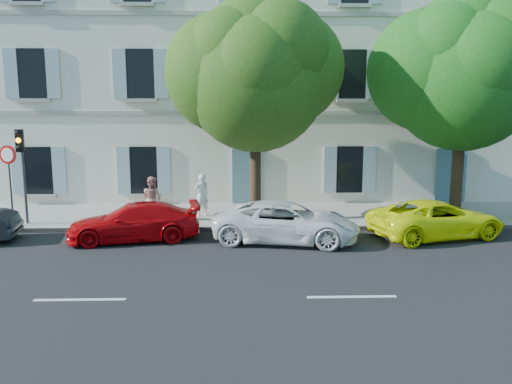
{
  "coord_description": "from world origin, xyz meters",
  "views": [
    {
      "loc": [
        -2.44,
        -14.5,
        4.09
      ],
      "look_at": [
        -1.96,
        2.0,
        1.4
      ],
      "focal_mm": 35.0,
      "sensor_mm": 36.0,
      "label": 1
    }
  ],
  "objects_px": {
    "traffic_light": "(21,156)",
    "pedestrian_a": "(202,195)",
    "car_red_coupe": "(134,222)",
    "car_white_coupe": "(286,222)",
    "tree_right": "(463,79)",
    "tree_left": "(255,81)",
    "road_sign": "(9,168)",
    "car_yellow_supercar": "(437,219)",
    "pedestrian_b": "(152,199)"
  },
  "relations": [
    {
      "from": "traffic_light",
      "to": "pedestrian_a",
      "type": "relative_size",
      "value": 2.08
    },
    {
      "from": "car_red_coupe",
      "to": "car_white_coupe",
      "type": "distance_m",
      "value": 4.84
    },
    {
      "from": "car_white_coupe",
      "to": "tree_right",
      "type": "distance_m",
      "value": 8.24
    },
    {
      "from": "tree_left",
      "to": "road_sign",
      "type": "relative_size",
      "value": 2.77
    },
    {
      "from": "road_sign",
      "to": "tree_right",
      "type": "bearing_deg",
      "value": 1.95
    },
    {
      "from": "car_white_coupe",
      "to": "traffic_light",
      "type": "height_order",
      "value": "traffic_light"
    },
    {
      "from": "car_yellow_supercar",
      "to": "road_sign",
      "type": "height_order",
      "value": "road_sign"
    },
    {
      "from": "car_red_coupe",
      "to": "tree_right",
      "type": "xyz_separation_m",
      "value": [
        11.25,
        2.13,
        4.6
      ]
    },
    {
      "from": "car_white_coupe",
      "to": "road_sign",
      "type": "height_order",
      "value": "road_sign"
    },
    {
      "from": "tree_right",
      "to": "pedestrian_b",
      "type": "bearing_deg",
      "value": 179.56
    },
    {
      "from": "car_red_coupe",
      "to": "pedestrian_b",
      "type": "distance_m",
      "value": 2.26
    },
    {
      "from": "pedestrian_a",
      "to": "pedestrian_b",
      "type": "height_order",
      "value": "pedestrian_b"
    },
    {
      "from": "car_red_coupe",
      "to": "tree_left",
      "type": "height_order",
      "value": "tree_left"
    },
    {
      "from": "car_red_coupe",
      "to": "pedestrian_b",
      "type": "relative_size",
      "value": 2.55
    },
    {
      "from": "car_yellow_supercar",
      "to": "pedestrian_a",
      "type": "bearing_deg",
      "value": 54.02
    },
    {
      "from": "pedestrian_b",
      "to": "car_white_coupe",
      "type": "bearing_deg",
      "value": -178.64
    },
    {
      "from": "pedestrian_a",
      "to": "tree_left",
      "type": "bearing_deg",
      "value": 123.86
    },
    {
      "from": "tree_right",
      "to": "pedestrian_a",
      "type": "distance_m",
      "value": 10.3
    },
    {
      "from": "car_red_coupe",
      "to": "tree_left",
      "type": "distance_m",
      "value": 6.35
    },
    {
      "from": "tree_right",
      "to": "car_white_coupe",
      "type": "bearing_deg",
      "value": -159.29
    },
    {
      "from": "car_yellow_supercar",
      "to": "road_sign",
      "type": "xyz_separation_m",
      "value": [
        -14.31,
        1.5,
        1.54
      ]
    },
    {
      "from": "car_yellow_supercar",
      "to": "tree_left",
      "type": "distance_m",
      "value": 7.65
    },
    {
      "from": "car_white_coupe",
      "to": "pedestrian_a",
      "type": "height_order",
      "value": "pedestrian_a"
    },
    {
      "from": "car_red_coupe",
      "to": "traffic_light",
      "type": "bearing_deg",
      "value": -122.98
    },
    {
      "from": "tree_left",
      "to": "pedestrian_b",
      "type": "bearing_deg",
      "value": 178.43
    },
    {
      "from": "car_red_coupe",
      "to": "traffic_light",
      "type": "height_order",
      "value": "traffic_light"
    },
    {
      "from": "car_red_coupe",
      "to": "pedestrian_b",
      "type": "height_order",
      "value": "pedestrian_b"
    },
    {
      "from": "tree_left",
      "to": "traffic_light",
      "type": "height_order",
      "value": "tree_left"
    },
    {
      "from": "car_red_coupe",
      "to": "road_sign",
      "type": "relative_size",
      "value": 1.48
    },
    {
      "from": "tree_right",
      "to": "pedestrian_a",
      "type": "bearing_deg",
      "value": 174.49
    },
    {
      "from": "car_red_coupe",
      "to": "car_yellow_supercar",
      "type": "xyz_separation_m",
      "value": [
        9.77,
        0.1,
        0.02
      ]
    },
    {
      "from": "tree_left",
      "to": "road_sign",
      "type": "distance_m",
      "value": 8.98
    },
    {
      "from": "pedestrian_a",
      "to": "pedestrian_b",
      "type": "bearing_deg",
      "value": -6.29
    },
    {
      "from": "tree_right",
      "to": "road_sign",
      "type": "height_order",
      "value": "tree_right"
    },
    {
      "from": "traffic_light",
      "to": "car_red_coupe",
      "type": "bearing_deg",
      "value": -23.24
    },
    {
      "from": "car_yellow_supercar",
      "to": "pedestrian_b",
      "type": "height_order",
      "value": "pedestrian_b"
    },
    {
      "from": "car_red_coupe",
      "to": "car_white_coupe",
      "type": "bearing_deg",
      "value": 76.77
    },
    {
      "from": "car_red_coupe",
      "to": "pedestrian_b",
      "type": "bearing_deg",
      "value": 165.48
    },
    {
      "from": "traffic_light",
      "to": "pedestrian_b",
      "type": "bearing_deg",
      "value": 5.61
    },
    {
      "from": "car_red_coupe",
      "to": "tree_left",
      "type": "bearing_deg",
      "value": 108.61
    },
    {
      "from": "road_sign",
      "to": "pedestrian_a",
      "type": "relative_size",
      "value": 1.74
    },
    {
      "from": "tree_right",
      "to": "traffic_light",
      "type": "xyz_separation_m",
      "value": [
        -15.42,
        -0.34,
        -2.65
      ]
    },
    {
      "from": "road_sign",
      "to": "pedestrian_b",
      "type": "height_order",
      "value": "road_sign"
    },
    {
      "from": "car_white_coupe",
      "to": "tree_left",
      "type": "relative_size",
      "value": 0.59
    },
    {
      "from": "car_red_coupe",
      "to": "car_yellow_supercar",
      "type": "height_order",
      "value": "car_yellow_supercar"
    },
    {
      "from": "car_yellow_supercar",
      "to": "tree_right",
      "type": "height_order",
      "value": "tree_right"
    },
    {
      "from": "pedestrian_a",
      "to": "car_red_coupe",
      "type": "bearing_deg",
      "value": 26.2
    },
    {
      "from": "tree_right",
      "to": "car_red_coupe",
      "type": "bearing_deg",
      "value": -169.26
    },
    {
      "from": "car_white_coupe",
      "to": "tree_right",
      "type": "relative_size",
      "value": 0.58
    },
    {
      "from": "traffic_light",
      "to": "pedestrian_a",
      "type": "height_order",
      "value": "traffic_light"
    }
  ]
}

